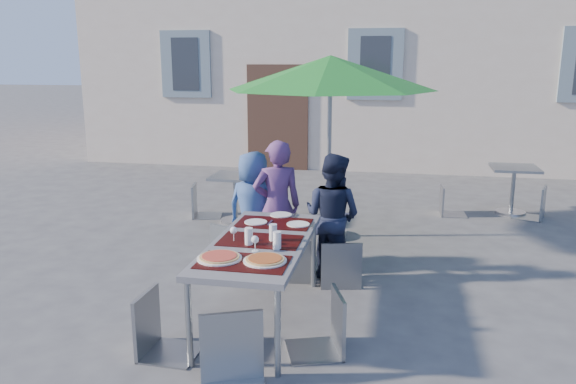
% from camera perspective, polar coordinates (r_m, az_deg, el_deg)
% --- Properties ---
extents(ground, '(90.00, 90.00, 0.00)m').
position_cam_1_polar(ground, '(4.75, 3.66, -15.48)').
color(ground, '#434345').
rests_on(ground, ground).
extents(dining_table, '(0.80, 1.85, 0.76)m').
position_cam_1_polar(dining_table, '(4.91, -2.83, -5.56)').
color(dining_table, '#49494E').
rests_on(dining_table, ground).
extents(pizza_near_left, '(0.36, 0.36, 0.03)m').
position_cam_1_polar(pizza_near_left, '(4.47, -6.99, -6.60)').
color(pizza_near_left, white).
rests_on(pizza_near_left, dining_table).
extents(pizza_near_right, '(0.34, 0.34, 0.03)m').
position_cam_1_polar(pizza_near_right, '(4.39, -2.35, -6.89)').
color(pizza_near_right, white).
rests_on(pizza_near_right, dining_table).
extents(glassware, '(0.48, 0.36, 0.15)m').
position_cam_1_polar(glassware, '(4.76, -2.68, -4.51)').
color(glassware, silver).
rests_on(glassware, dining_table).
extents(place_settings, '(0.67, 0.52, 0.01)m').
position_cam_1_polar(place_settings, '(5.47, -0.96, -2.88)').
color(place_settings, white).
rests_on(place_settings, dining_table).
extents(child_0, '(0.71, 0.54, 1.30)m').
position_cam_1_polar(child_0, '(6.35, -3.54, -1.67)').
color(child_0, '#304D85').
rests_on(child_0, ground).
extents(child_1, '(0.62, 0.52, 1.46)m').
position_cam_1_polar(child_1, '(6.11, -1.11, -1.47)').
color(child_1, '#573267').
rests_on(child_1, ground).
extents(child_2, '(0.75, 0.60, 1.34)m').
position_cam_1_polar(child_2, '(5.96, 4.52, -2.45)').
color(child_2, '#171D33').
rests_on(child_2, ground).
extents(chair_0, '(0.61, 0.62, 1.06)m').
position_cam_1_polar(chair_0, '(6.06, -5.54, -2.67)').
color(chair_0, '#8F969A').
rests_on(chair_0, ground).
extents(chair_1, '(0.44, 0.45, 0.90)m').
position_cam_1_polar(chair_1, '(5.87, 0.51, -4.16)').
color(chair_1, slate).
rests_on(chair_1, ground).
extents(chair_2, '(0.50, 0.50, 0.94)m').
position_cam_1_polar(chair_2, '(5.74, 5.40, -4.38)').
color(chair_2, gray).
rests_on(chair_2, ground).
extents(chair_3, '(0.44, 0.43, 0.96)m').
position_cam_1_polar(chair_3, '(4.54, -13.21, -9.38)').
color(chair_3, gray).
rests_on(chair_3, ground).
extents(chair_4, '(0.53, 0.53, 0.94)m').
position_cam_1_polar(chair_4, '(4.46, 3.94, -9.63)').
color(chair_4, gray).
rests_on(chair_4, ground).
extents(chair_5, '(0.60, 0.60, 1.04)m').
position_cam_1_polar(chair_5, '(3.94, -5.68, -11.85)').
color(chair_5, gray).
rests_on(chair_5, ground).
extents(patio_umbrella, '(2.65, 2.65, 2.34)m').
position_cam_1_polar(patio_umbrella, '(7.15, 4.33, 11.84)').
color(patio_umbrella, '#AEAFB6').
rests_on(patio_umbrella, ground).
extents(cafe_table_0, '(0.64, 0.64, 0.69)m').
position_cam_1_polar(cafe_table_0, '(8.07, -5.39, 0.05)').
color(cafe_table_0, '#AEAFB6').
rests_on(cafe_table_0, ground).
extents(bg_chair_l_0, '(0.49, 0.49, 0.92)m').
position_cam_1_polar(bg_chair_l_0, '(8.39, -8.92, 1.09)').
color(bg_chair_l_0, '#929A9E').
rests_on(bg_chair_l_0, ground).
extents(bg_chair_r_0, '(0.48, 0.47, 0.97)m').
position_cam_1_polar(bg_chair_r_0, '(8.10, -1.82, 1.04)').
color(bg_chair_r_0, '#92989D').
rests_on(bg_chair_r_0, ground).
extents(cafe_table_1, '(0.68, 0.68, 0.73)m').
position_cam_1_polar(cafe_table_1, '(9.11, 21.93, 0.92)').
color(cafe_table_1, '#AEAFB6').
rests_on(cafe_table_1, ground).
extents(bg_chair_l_1, '(0.40, 0.39, 0.84)m').
position_cam_1_polar(bg_chair_l_1, '(8.73, 16.05, 0.87)').
color(bg_chair_l_1, gray).
rests_on(bg_chair_l_1, ground).
extents(bg_chair_r_1, '(0.53, 0.52, 0.93)m').
position_cam_1_polar(bg_chair_r_1, '(8.94, 24.04, 0.86)').
color(bg_chair_r_1, '#90979B').
rests_on(bg_chair_r_1, ground).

